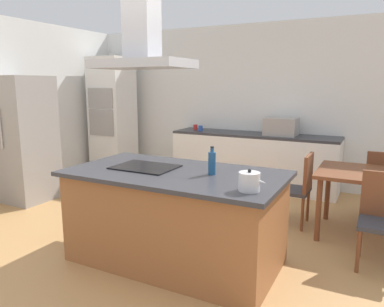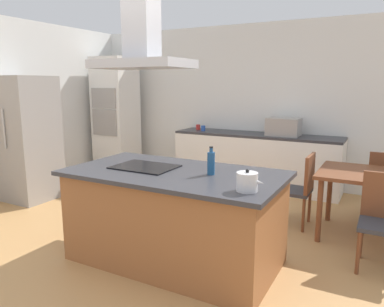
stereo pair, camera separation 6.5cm
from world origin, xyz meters
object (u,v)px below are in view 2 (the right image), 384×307
at_px(tea_kettle, 247,182).
at_px(coffee_mug_blue, 203,128).
at_px(refrigerator, 26,139).
at_px(chair_at_left_end, 300,185).
at_px(countertop_microwave, 284,127).
at_px(chair_facing_island, 384,215).
at_px(olive_oil_bottle, 211,163).
at_px(coffee_mug_red, 198,127).
at_px(cooktop, 145,167).
at_px(range_hood, 142,41).
at_px(wall_oven_stack, 116,116).

bearing_deg(tea_kettle, coffee_mug_blue, 121.85).
xyz_separation_m(coffee_mug_blue, refrigerator, (-1.88, -2.13, -0.03)).
relative_size(coffee_mug_blue, chair_at_left_end, 0.10).
relative_size(countertop_microwave, chair_at_left_end, 0.56).
distance_m(tea_kettle, coffee_mug_blue, 3.66).
xyz_separation_m(countertop_microwave, chair_facing_island, (1.50, -2.06, -0.53)).
height_order(olive_oil_bottle, coffee_mug_red, olive_oil_bottle).
bearing_deg(chair_at_left_end, cooktop, -129.02).
xyz_separation_m(olive_oil_bottle, refrigerator, (-3.34, 0.64, -0.10)).
bearing_deg(tea_kettle, range_hood, 165.90).
relative_size(cooktop, tea_kettle, 2.77).
xyz_separation_m(tea_kettle, coffee_mug_blue, (-1.93, 3.11, -0.03)).
relative_size(olive_oil_bottle, wall_oven_stack, 0.12).
xyz_separation_m(tea_kettle, refrigerator, (-3.81, 0.98, -0.06)).
bearing_deg(wall_oven_stack, olive_oil_bottle, -38.57).
bearing_deg(chair_facing_island, wall_oven_stack, 158.68).
bearing_deg(refrigerator, range_hood, -14.56).
bearing_deg(coffee_mug_red, olive_oil_bottle, -60.64).
height_order(coffee_mug_red, coffee_mug_blue, same).
relative_size(chair_at_left_end, range_hood, 0.99).
distance_m(countertop_microwave, coffee_mug_blue, 1.39).
height_order(countertop_microwave, coffee_mug_blue, countertop_microwave).
relative_size(tea_kettle, chair_at_left_end, 0.24).
bearing_deg(chair_at_left_end, tea_kettle, -91.26).
bearing_deg(olive_oil_bottle, countertop_microwave, 91.49).
bearing_deg(coffee_mug_blue, chair_facing_island, -34.68).
height_order(olive_oil_bottle, chair_facing_island, olive_oil_bottle).
distance_m(chair_at_left_end, range_hood, 2.49).
bearing_deg(countertop_microwave, coffee_mug_blue, -177.33).
relative_size(olive_oil_bottle, chair_at_left_end, 0.29).
bearing_deg(coffee_mug_blue, refrigerator, -131.40).
bearing_deg(coffee_mug_red, chair_facing_island, -34.62).
height_order(cooktop, coffee_mug_red, coffee_mug_red).
height_order(tea_kettle, coffee_mug_red, tea_kettle).
height_order(tea_kettle, refrigerator, refrigerator).
height_order(tea_kettle, wall_oven_stack, wall_oven_stack).
bearing_deg(refrigerator, coffee_mug_red, 52.23).
distance_m(tea_kettle, chair_facing_island, 1.54).
xyz_separation_m(cooktop, range_hood, (0.00, 0.00, 1.20)).
relative_size(coffee_mug_blue, range_hood, 0.10).
bearing_deg(wall_oven_stack, coffee_mug_red, 9.26).
relative_size(olive_oil_bottle, range_hood, 0.29).
bearing_deg(range_hood, chair_at_left_end, 50.98).
height_order(coffee_mug_blue, refrigerator, refrigerator).
xyz_separation_m(coffee_mug_red, chair_at_left_end, (2.12, -1.43, -0.44)).
distance_m(coffee_mug_red, coffee_mug_blue, 0.18).
xyz_separation_m(cooktop, olive_oil_bottle, (0.70, 0.05, 0.10)).
bearing_deg(olive_oil_bottle, refrigerator, 169.16).
bearing_deg(coffee_mug_blue, coffee_mug_red, 146.53).
relative_size(refrigerator, range_hood, 2.02).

